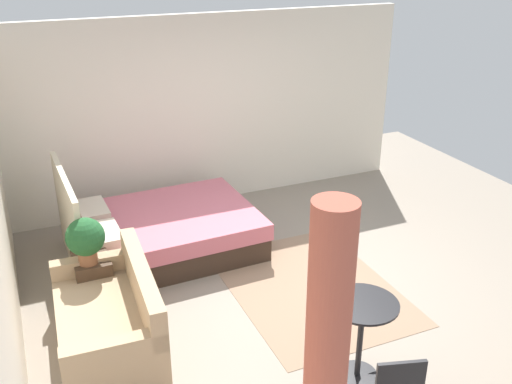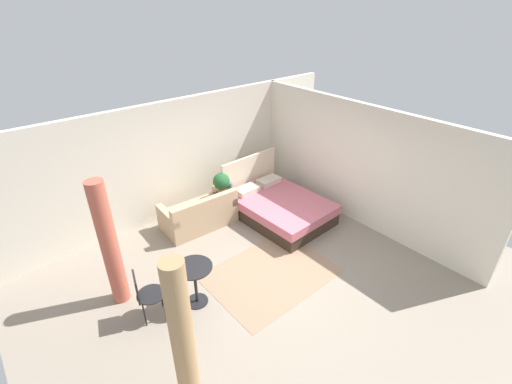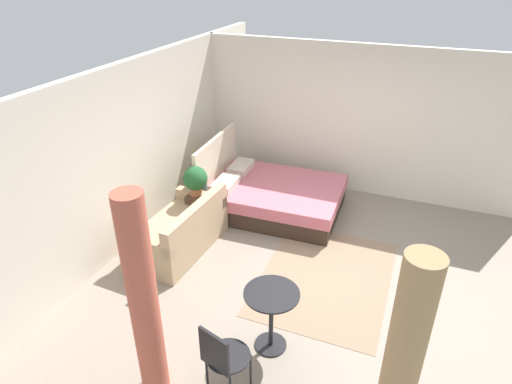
# 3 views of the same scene
# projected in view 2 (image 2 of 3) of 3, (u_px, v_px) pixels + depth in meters

# --- Properties ---
(ground_plane) EXTENTS (8.23, 8.67, 0.02)m
(ground_plane) POSITION_uv_depth(u_px,v_px,m) (268.00, 268.00, 6.62)
(ground_plane) COLOR gray
(wall_back) EXTENTS (8.23, 0.12, 2.60)m
(wall_back) POSITION_uv_depth(u_px,v_px,m) (184.00, 157.00, 7.87)
(wall_back) COLOR silver
(wall_back) RESTS_ON ground
(wall_right) EXTENTS (0.12, 5.67, 2.60)m
(wall_right) POSITION_uv_depth(u_px,v_px,m) (362.00, 166.00, 7.46)
(wall_right) COLOR silver
(wall_right) RESTS_ON ground
(area_rug) EXTENTS (2.23, 1.65, 0.01)m
(area_rug) POSITION_uv_depth(u_px,v_px,m) (270.00, 274.00, 6.48)
(area_rug) COLOR #93755B
(area_rug) RESTS_ON ground
(bed) EXTENTS (1.66, 2.21, 1.18)m
(bed) POSITION_uv_depth(u_px,v_px,m) (278.00, 206.00, 8.02)
(bed) COLOR #38281E
(bed) RESTS_ON ground
(couch) EXTENTS (1.58, 0.92, 0.80)m
(couch) POSITION_uv_depth(u_px,v_px,m) (199.00, 215.00, 7.70)
(couch) COLOR tan
(couch) RESTS_ON ground
(nightstand) EXTENTS (0.46, 0.35, 0.55)m
(nightstand) POSITION_uv_depth(u_px,v_px,m) (227.00, 202.00, 8.16)
(nightstand) COLOR #473323
(nightstand) RESTS_ON ground
(potted_plant) EXTENTS (0.38, 0.38, 0.48)m
(potted_plant) POSITION_uv_depth(u_px,v_px,m) (221.00, 182.00, 7.85)
(potted_plant) COLOR #935B3D
(potted_plant) RESTS_ON nightstand
(vase) EXTENTS (0.11, 0.11, 0.18)m
(vase) POSITION_uv_depth(u_px,v_px,m) (230.00, 186.00, 8.06)
(vase) COLOR slate
(vase) RESTS_ON nightstand
(balcony_table) EXTENTS (0.59, 0.59, 0.75)m
(balcony_table) POSITION_uv_depth(u_px,v_px,m) (195.00, 278.00, 5.65)
(balcony_table) COLOR black
(balcony_table) RESTS_ON ground
(cafe_chair_near_window) EXTENTS (0.54, 0.54, 0.88)m
(cafe_chair_near_window) POSITION_uv_depth(u_px,v_px,m) (144.00, 292.00, 5.37)
(cafe_chair_near_window) COLOR black
(cafe_chair_near_window) RESTS_ON ground
(curtain_left) EXTENTS (0.27, 0.27, 2.21)m
(curtain_left) POSITION_uv_depth(u_px,v_px,m) (182.00, 338.00, 3.97)
(curtain_left) COLOR tan
(curtain_left) RESTS_ON ground
(curtain_right) EXTENTS (0.27, 0.27, 2.21)m
(curtain_right) POSITION_uv_depth(u_px,v_px,m) (109.00, 245.00, 5.44)
(curtain_right) COLOR #C15B47
(curtain_right) RESTS_ON ground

